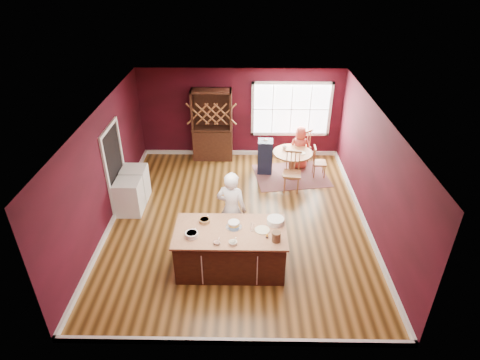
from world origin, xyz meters
name	(u,v)px	position (x,y,z in m)	size (l,w,h in m)	color
room_shell	(238,170)	(0.00, 0.00, 1.35)	(7.00, 7.00, 7.00)	#8F5D26
window	(291,109)	(1.50, 3.47, 1.50)	(2.36, 0.10, 1.66)	white
doorway	(115,169)	(-2.97, 0.60, 1.02)	(0.08, 1.26, 2.13)	white
kitchen_island	(231,250)	(-0.12, -1.62, 0.44)	(2.18, 1.14, 0.92)	#422415
dining_table	(292,159)	(1.47, 2.14, 0.53)	(1.09, 1.09, 0.75)	brown
baker	(232,210)	(-0.12, -0.87, 0.89)	(0.65, 0.43, 1.78)	silver
layer_cake	(234,225)	(-0.05, -1.52, 0.98)	(0.32, 0.32, 0.13)	silver
bowl_blue	(192,235)	(-0.84, -1.82, 0.97)	(0.25, 0.25, 0.10)	white
bowl_yellow	(205,221)	(-0.64, -1.37, 0.96)	(0.21, 0.21, 0.08)	#9E8147
bowl_pink	(217,243)	(-0.36, -2.03, 0.95)	(0.14, 0.14, 0.05)	silver
bowl_olive	(233,243)	(-0.06, -2.03, 0.95)	(0.16, 0.16, 0.06)	white
drinking_glass	(252,227)	(0.31, -1.61, 1.00)	(0.08, 0.08, 0.17)	white
dinner_plate	(262,230)	(0.50, -1.61, 0.93)	(0.29, 0.29, 0.02)	beige
white_tub	(275,221)	(0.77, -1.37, 0.98)	(0.34, 0.34, 0.12)	white
stoneware_crock	(276,237)	(0.74, -1.92, 1.02)	(0.17, 0.17, 0.20)	#422C1C
toy_figurine	(267,236)	(0.58, -1.83, 0.96)	(0.05, 0.05, 0.09)	gold
rug	(291,175)	(1.47, 2.14, 0.01)	(2.01, 1.55, 0.01)	brown
chair_east	(320,161)	(2.24, 2.16, 0.45)	(0.38, 0.36, 0.91)	brown
chair_south	(292,172)	(1.39, 1.36, 0.55)	(0.46, 0.44, 1.10)	brown
chair_north	(301,146)	(1.80, 2.99, 0.55)	(0.46, 0.44, 1.10)	#935E3C
seated_woman	(300,148)	(1.72, 2.64, 0.64)	(0.63, 0.41, 1.28)	#C14233
high_chair	(265,156)	(0.72, 2.37, 0.51)	(0.41, 0.41, 1.03)	#151C37
toddler	(265,144)	(0.72, 2.49, 0.81)	(0.18, 0.14, 0.26)	#8CA5BF
table_plate	(302,153)	(1.71, 2.06, 0.76)	(0.21, 0.21, 0.02)	beige
table_cup	(285,148)	(1.25, 2.33, 0.80)	(0.12, 0.12, 0.09)	white
hutch	(212,125)	(-0.83, 3.22, 1.08)	(1.18, 0.49, 2.15)	#432515
washer	(129,197)	(-2.64, 0.28, 0.43)	(0.60, 0.58, 0.87)	silver
dryer	(136,183)	(-2.64, 0.92, 0.44)	(0.60, 0.59, 0.88)	white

